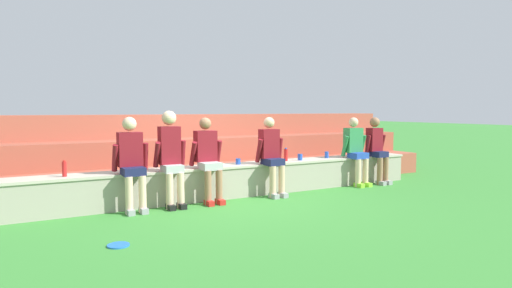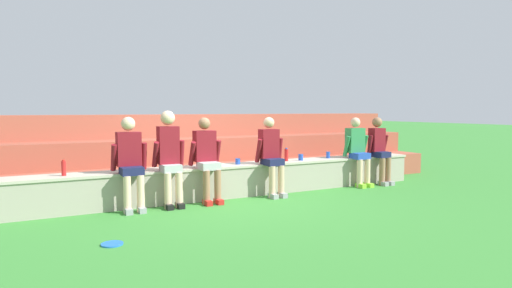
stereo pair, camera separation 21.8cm
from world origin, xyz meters
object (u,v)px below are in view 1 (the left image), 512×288
(plastic_cup_left_end, at_px, (300,157))
(plastic_cup_middle, at_px, (238,161))
(person_center, at_px, (208,157))
(frisbee, at_px, (118,245))
(water_bottle_near_left, at_px, (64,169))
(person_far_left, at_px, (132,160))
(person_left_of_center, at_px, (171,155))
(water_bottle_near_right, at_px, (286,155))
(person_right_of_center, at_px, (271,154))
(plastic_cup_right_end, at_px, (327,155))
(person_far_right, at_px, (356,149))
(person_rightmost_edge, at_px, (377,148))

(plastic_cup_left_end, bearing_deg, plastic_cup_middle, 179.27)
(person_center, distance_m, frisbee, 2.57)
(water_bottle_near_left, bearing_deg, person_far_left, -13.57)
(person_left_of_center, xyz_separation_m, plastic_cup_middle, (1.31, 0.24, -0.21))
(water_bottle_near_right, distance_m, frisbee, 4.05)
(person_left_of_center, height_order, person_center, person_left_of_center)
(person_right_of_center, xyz_separation_m, plastic_cup_right_end, (1.49, 0.30, -0.12))
(person_far_right, bearing_deg, person_far_left, -179.85)
(person_far_left, bearing_deg, person_left_of_center, -2.19)
(frisbee, bearing_deg, plastic_cup_right_end, 23.09)
(person_far_left, height_order, person_left_of_center, person_left_of_center)
(person_far_left, xyz_separation_m, plastic_cup_middle, (1.91, 0.22, -0.16))
(person_left_of_center, xyz_separation_m, person_far_right, (3.87, 0.03, -0.08))
(person_rightmost_edge, distance_m, plastic_cup_right_end, 1.14)
(person_far_left, height_order, water_bottle_near_left, person_far_left)
(water_bottle_near_left, bearing_deg, person_center, -5.63)
(plastic_cup_middle, xyz_separation_m, frisbee, (-2.48, -1.88, -0.61))
(person_left_of_center, bearing_deg, frisbee, -125.64)
(person_right_of_center, bearing_deg, person_far_right, 1.65)
(person_far_left, xyz_separation_m, plastic_cup_left_end, (3.24, 0.20, -0.15))
(plastic_cup_middle, xyz_separation_m, plastic_cup_left_end, (1.32, -0.02, 0.01))
(person_rightmost_edge, xyz_separation_m, plastic_cup_middle, (-3.12, 0.24, -0.12))
(plastic_cup_left_end, relative_size, frisbee, 0.49)
(person_right_of_center, xyz_separation_m, water_bottle_near_right, (0.50, 0.30, -0.07))
(person_right_of_center, distance_m, plastic_cup_right_end, 1.52)
(person_far_right, height_order, plastic_cup_left_end, person_far_right)
(water_bottle_near_left, height_order, plastic_cup_left_end, water_bottle_near_left)
(person_rightmost_edge, height_order, frisbee, person_rightmost_edge)
(person_far_left, xyz_separation_m, person_center, (1.25, 0.01, -0.02))
(person_left_of_center, distance_m, plastic_cup_right_end, 3.34)
(plastic_cup_middle, bearing_deg, water_bottle_near_left, -180.00)
(person_far_left, bearing_deg, frisbee, -108.88)
(water_bottle_near_right, bearing_deg, plastic_cup_right_end, 0.34)
(person_left_of_center, height_order, person_rightmost_edge, person_left_of_center)
(water_bottle_near_left, bearing_deg, person_left_of_center, -9.11)
(person_rightmost_edge, distance_m, water_bottle_near_right, 2.10)
(person_center, distance_m, person_rightmost_edge, 3.79)
(person_far_left, bearing_deg, person_far_right, 0.15)
(frisbee, bearing_deg, water_bottle_near_right, 28.55)
(person_rightmost_edge, relative_size, plastic_cup_right_end, 10.58)
(person_center, distance_m, person_right_of_center, 1.20)
(person_center, xyz_separation_m, frisbee, (-1.81, -1.67, -0.74))
(person_center, relative_size, plastic_cup_left_end, 11.65)
(person_rightmost_edge, bearing_deg, water_bottle_near_right, 172.66)
(person_far_right, xyz_separation_m, water_bottle_near_right, (-1.53, 0.24, -0.07))
(person_rightmost_edge, relative_size, plastic_cup_middle, 12.90)
(person_far_right, height_order, plastic_cup_right_end, person_far_right)
(person_left_of_center, xyz_separation_m, water_bottle_near_left, (-1.52, 0.24, -0.15))
(person_center, bearing_deg, plastic_cup_left_end, 5.62)
(water_bottle_near_right, bearing_deg, person_far_left, -175.11)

